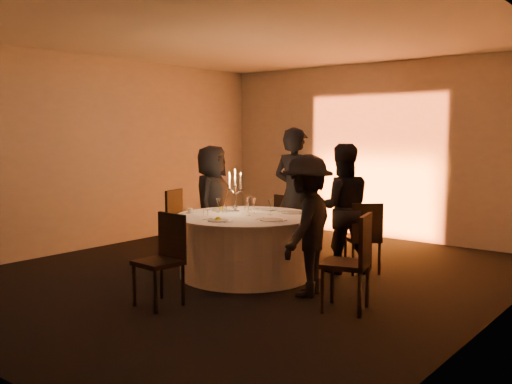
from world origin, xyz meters
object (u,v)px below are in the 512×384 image
Objects in this scene: chair_left at (181,218)px; coffee_cup at (190,211)px; banquet_table at (246,245)px; chair_back_right at (364,234)px; guest_back_left at (295,194)px; guest_left at (212,202)px; candelabra at (235,197)px; guest_back_right at (341,208)px; chair_front at (164,254)px; chair_back_left at (289,222)px; guest_right at (307,225)px; chair_right at (354,257)px.

chair_left is 8.78× the size of coffee_cup.
chair_back_right reaches higher than banquet_table.
guest_left is at bearing 28.89° from guest_back_left.
chair_back_right is at bearing 35.30° from coffee_cup.
banquet_table is 0.67m from candelabra.
guest_back_right is at bearing 46.50° from banquet_table.
banquet_table is at bearing 97.98° from chair_front.
banquet_table is 16.36× the size of coffee_cup.
chair_back_right is 0.55× the size of guest_back_right.
banquet_table is 1.50m from chair_front.
chair_back_left is at bearing -37.61° from guest_back_left.
chair_front is 2.34m from guest_left.
guest_left is 0.90m from coffee_cup.
coffee_cup is (0.86, -0.65, 0.26)m from chair_left.
chair_back_right is 1.22m from guest_back_left.
guest_back_left reaches higher than guest_right.
guest_back_right is 1.19m from guest_right.
chair_back_left is 1.17m from guest_left.
chair_back_right is 0.92× the size of chair_right.
guest_back_left is at bearing 72.73° from candelabra.
guest_back_left is 1.56m from coffee_cup.
guest_back_right is (-0.94, 1.37, 0.27)m from chair_right.
guest_back_left reaches higher than banquet_table.
chair_left reaches higher than banquet_table.
guest_back_right reaches higher than chair_left.
chair_left is at bearing 170.30° from candelabra.
guest_back_right is 2.91× the size of candelabra.
guest_left is 0.86× the size of guest_back_left.
guest_back_right is at bearing -91.37° from chair_left.
chair_back_left is at bearing -74.25° from guest_left.
chair_back_left is 2.03m from guest_right.
chair_back_left is at bearing -56.79° from chair_back_right.
guest_back_right reaches higher than guest_right.
guest_back_left reaches higher than guest_back_right.
guest_left is (-0.85, -0.75, 0.30)m from chair_back_left.
guest_back_left is (-1.80, 1.56, 0.38)m from chair_right.
guest_right is at bearing 1.10° from coffee_cup.
chair_right is 2.41m from guest_back_left.
chair_left is 2.48m from chair_front.
banquet_table is 3.13× the size of candelabra.
guest_left is 2.30m from guest_right.
candelabra is at bearing -121.96° from chair_right.
guest_back_right reaches higher than candelabra.
guest_left is 2.83× the size of candelabra.
chair_right is (0.65, -1.46, 0.05)m from chair_back_right.
coffee_cup is (-1.79, -0.03, 0.01)m from guest_right.
chair_back_right is 2.28m from guest_left.
guest_left is at bearing 115.06° from coffee_cup.
chair_front is at bearing -152.06° from chair_left.
guest_right is at bearing 129.41° from guest_back_left.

